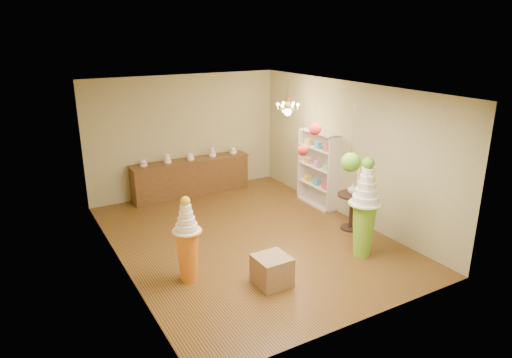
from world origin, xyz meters
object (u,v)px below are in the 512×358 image
pedestal_green (364,216)px  round_table (352,206)px  pedestal_orange (188,248)px  sideboard (191,177)px

pedestal_green → round_table: 1.22m
round_table → pedestal_orange: bearing=-176.3°
pedestal_green → round_table: pedestal_green is taller
sideboard → pedestal_green: bearing=-72.4°
pedestal_orange → round_table: pedestal_orange is taller
pedestal_orange → sideboard: size_ratio=0.49×
round_table → sideboard: bearing=119.8°
pedestal_green → pedestal_orange: bearing=166.1°
sideboard → pedestal_orange: bearing=-112.9°
pedestal_orange → round_table: 3.76m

